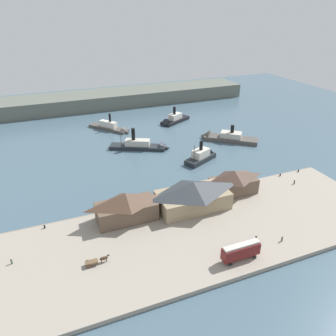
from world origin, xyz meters
TOP-DOWN VIEW (x-y plane):
  - ground_plane at (0.00, 0.00)m, footprint 320.00×320.00m
  - quay_promenade at (0.00, -22.00)m, footprint 110.00×36.00m
  - seawall_edge at (0.00, -3.60)m, footprint 110.00×0.80m
  - ferry_shed_west_terminal at (-17.01, -9.80)m, footprint 16.76×8.16m
  - ferry_shed_east_terminal at (2.69, -11.19)m, footprint 21.21×11.27m
  - ferry_shed_central_terminal at (18.30, -8.30)m, footprint 14.55×7.97m
  - street_tram at (3.50, -35.29)m, footprint 9.55×2.42m
  - horse_cart at (-28.36, -24.27)m, footprint 5.73×1.53m
  - pedestrian_walking_west at (-46.58, -16.85)m, footprint 0.37×0.37m
  - pedestrian_walking_east at (10.88, -31.21)m, footprint 0.44×0.44m
  - pedestrian_by_tram at (17.00, -33.72)m, footprint 0.38×0.38m
  - pedestrian_near_cart at (40.43, -11.34)m, footprint 0.39×0.39m
  - mooring_post_east at (47.97, -4.84)m, footprint 0.44×0.44m
  - mooring_post_west at (-38.72, -5.51)m, footprint 0.44×0.44m
  - mooring_post_center_east at (39.84, -4.95)m, footprint 0.44×0.44m
  - ferry_moored_west at (3.86, 38.37)m, footprint 25.22×15.98m
  - ferry_departing_north at (21.67, 19.05)m, footprint 16.01×11.08m
  - ferry_outer_harbor at (27.96, 65.03)m, footprint 19.36×14.22m
  - ferry_near_quay at (-3.32, 65.64)m, footprint 17.98×21.47m
  - ferry_moored_east at (40.20, 34.32)m, footprint 24.02×21.09m
  - far_headland at (0.00, 110.00)m, footprint 180.00×24.00m

SIDE VIEW (x-z plane):
  - ground_plane at x=0.00m, z-range 0.00..0.00m
  - seawall_edge at x=0.00m, z-range 0.00..1.00m
  - quay_promenade at x=0.00m, z-range 0.00..1.20m
  - ferry_near_quay at x=-3.32m, z-range -3.58..6.12m
  - ferry_moored_east at x=40.20m, z-range -3.39..6.19m
  - ferry_outer_harbor at x=27.96m, z-range -3.61..6.43m
  - ferry_moored_west at x=3.86m, z-range -3.92..6.79m
  - mooring_post_east at x=47.97m, z-range 1.20..2.10m
  - mooring_post_west at x=-38.72m, z-range 1.20..2.10m
  - mooring_post_center_east at x=39.84m, z-range 1.20..2.10m
  - ferry_departing_north at x=21.67m, z-range -3.05..6.71m
  - pedestrian_walking_west at x=-46.58m, z-range 1.13..2.64m
  - pedestrian_by_tram at x=17.00m, z-range 1.13..2.67m
  - pedestrian_near_cart at x=40.43m, z-range 1.13..2.71m
  - pedestrian_walking_east at x=10.88m, z-range 1.12..2.90m
  - horse_cart at x=-28.36m, z-range 1.19..3.06m
  - street_tram at x=3.50m, z-range 1.56..5.92m
  - far_headland at x=0.00m, z-range 0.00..8.00m
  - ferry_shed_central_terminal at x=18.30m, z-range 1.26..9.01m
  - ferry_shed_west_terminal at x=-17.01m, z-range 1.27..9.75m
  - ferry_shed_east_terminal at x=2.69m, z-range 1.27..9.78m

